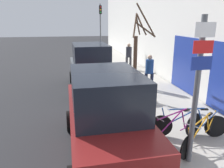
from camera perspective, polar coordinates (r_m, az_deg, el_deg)
ground_plane at (r=11.38m, az=-5.23°, el=-1.14°), size 80.00×80.00×0.00m
sidewalk_curb at (r=14.48m, az=3.85°, el=2.98°), size 3.20×32.00×0.15m
building_facade at (r=14.58m, az=11.08°, el=15.33°), size 0.23×32.00×6.50m
signpost at (r=5.06m, az=21.28°, el=-1.08°), size 0.47×0.14×3.35m
bicycle_0 at (r=6.37m, az=22.39°, el=-11.84°), size 1.88×1.26×0.84m
bicycle_1 at (r=6.17m, az=15.96°, el=-11.68°), size 2.20×0.90×0.97m
bicycle_2 at (r=6.70m, az=19.38°, el=-9.91°), size 2.18×0.60×0.90m
parked_car_0 at (r=5.59m, az=-1.78°, el=-8.91°), size 2.00×4.50×2.23m
parked_car_1 at (r=10.93m, az=-5.62°, el=3.75°), size 2.09×4.66×2.31m
pedestrian_near at (r=10.55m, az=9.74°, el=3.65°), size 0.44×0.38×1.69m
pedestrian_far at (r=14.93m, az=4.40°, el=7.67°), size 0.45×0.39×1.77m
street_tree at (r=9.18m, az=6.46°, el=7.21°), size 1.28×1.89×3.90m
traffic_light at (r=17.99m, az=-3.03°, el=15.09°), size 0.20×0.30×4.50m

